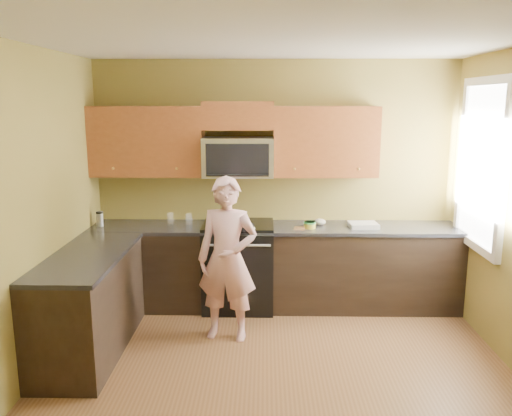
{
  "coord_description": "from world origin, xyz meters",
  "views": [
    {
      "loc": [
        -0.11,
        -3.82,
        2.25
      ],
      "look_at": [
        -0.2,
        1.3,
        1.2
      ],
      "focal_mm": 36.56,
      "sensor_mm": 36.0,
      "label": 1
    }
  ],
  "objects_px": {
    "stove": "(239,265)",
    "butter_tub": "(310,228)",
    "frying_pan": "(243,229)",
    "travel_mug": "(100,226)",
    "microwave": "(238,176)",
    "woman": "(227,259)"
  },
  "relations": [
    {
      "from": "stove",
      "to": "butter_tub",
      "type": "height_order",
      "value": "butter_tub"
    },
    {
      "from": "frying_pan",
      "to": "travel_mug",
      "type": "xyz_separation_m",
      "value": [
        -1.56,
        0.22,
        -0.03
      ]
    },
    {
      "from": "frying_pan",
      "to": "microwave",
      "type": "bearing_deg",
      "value": 109.66
    },
    {
      "from": "microwave",
      "to": "woman",
      "type": "xyz_separation_m",
      "value": [
        -0.06,
        -0.9,
        -0.66
      ]
    },
    {
      "from": "stove",
      "to": "travel_mug",
      "type": "relative_size",
      "value": 5.83
    },
    {
      "from": "butter_tub",
      "to": "frying_pan",
      "type": "bearing_deg",
      "value": -165.76
    },
    {
      "from": "woman",
      "to": "stove",
      "type": "bearing_deg",
      "value": 94.6
    },
    {
      "from": "stove",
      "to": "butter_tub",
      "type": "relative_size",
      "value": 7.42
    },
    {
      "from": "woman",
      "to": "butter_tub",
      "type": "xyz_separation_m",
      "value": [
        0.83,
        0.7,
        0.13
      ]
    },
    {
      "from": "stove",
      "to": "woman",
      "type": "height_order",
      "value": "woman"
    },
    {
      "from": "stove",
      "to": "frying_pan",
      "type": "bearing_deg",
      "value": -76.62
    },
    {
      "from": "butter_tub",
      "to": "travel_mug",
      "type": "height_order",
      "value": "travel_mug"
    },
    {
      "from": "stove",
      "to": "microwave",
      "type": "height_order",
      "value": "microwave"
    },
    {
      "from": "microwave",
      "to": "woman",
      "type": "distance_m",
      "value": 1.12
    },
    {
      "from": "microwave",
      "to": "travel_mug",
      "type": "relative_size",
      "value": 4.66
    },
    {
      "from": "woman",
      "to": "frying_pan",
      "type": "xyz_separation_m",
      "value": [
        0.12,
        0.52,
        0.16
      ]
    },
    {
      "from": "microwave",
      "to": "travel_mug",
      "type": "xyz_separation_m",
      "value": [
        -1.5,
        -0.16,
        -0.53
      ]
    },
    {
      "from": "frying_pan",
      "to": "butter_tub",
      "type": "xyz_separation_m",
      "value": [
        0.71,
        0.18,
        -0.03
      ]
    },
    {
      "from": "microwave",
      "to": "frying_pan",
      "type": "distance_m",
      "value": 0.63
    },
    {
      "from": "microwave",
      "to": "butter_tub",
      "type": "xyz_separation_m",
      "value": [
        0.77,
        -0.2,
        -0.53
      ]
    },
    {
      "from": "microwave",
      "to": "butter_tub",
      "type": "height_order",
      "value": "microwave"
    },
    {
      "from": "woman",
      "to": "frying_pan",
      "type": "distance_m",
      "value": 0.56
    }
  ]
}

